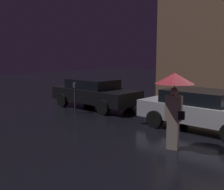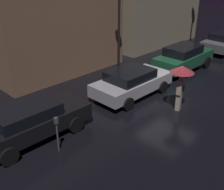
{
  "view_description": "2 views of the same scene",
  "coord_description": "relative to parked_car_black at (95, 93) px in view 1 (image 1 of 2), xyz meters",
  "views": [
    {
      "loc": [
        2.51,
        -7.66,
        2.56
      ],
      "look_at": [
        -4.37,
        -0.05,
        1.03
      ],
      "focal_mm": 45.0,
      "sensor_mm": 36.0,
      "label": 1
    },
    {
      "loc": [
        -11.03,
        -6.86,
        6.02
      ],
      "look_at": [
        -4.0,
        0.15,
        1.23
      ],
      "focal_mm": 45.0,
      "sensor_mm": 36.0,
      "label": 2
    }
  ],
  "objects": [
    {
      "name": "parked_car_black",
      "position": [
        0.0,
        0.0,
        0.0
      ],
      "size": [
        4.42,
        1.96,
        1.35
      ],
      "rotation": [
        0.0,
        0.0,
        -0.01
      ],
      "color": "black",
      "rests_on": "ground"
    },
    {
      "name": "parking_meter",
      "position": [
        0.23,
        -1.4,
        0.09
      ],
      "size": [
        0.12,
        0.1,
        1.33
      ],
      "color": "#4C5154",
      "rests_on": "ground"
    },
    {
      "name": "parked_car_silver",
      "position": [
        5.39,
        -0.22,
        -0.02
      ],
      "size": [
        4.18,
        2.03,
        1.33
      ],
      "rotation": [
        0.0,
        0.0,
        -0.0
      ],
      "color": "#B7B7BF",
      "rests_on": "ground"
    },
    {
      "name": "pedestrian_with_umbrella",
      "position": [
        5.74,
        -2.67,
        0.9
      ],
      "size": [
        1.03,
        1.03,
        2.06
      ],
      "rotation": [
        0.0,
        0.0,
        0.29
      ],
      "color": "beige",
      "rests_on": "ground"
    }
  ]
}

